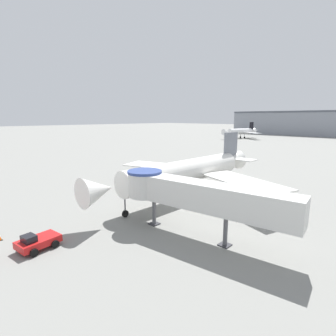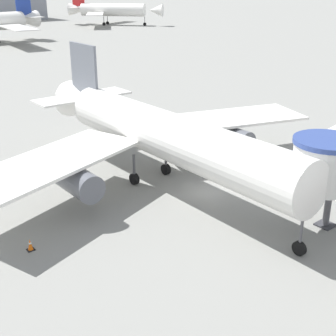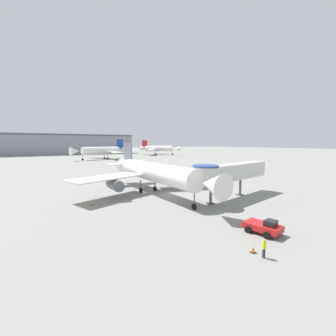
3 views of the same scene
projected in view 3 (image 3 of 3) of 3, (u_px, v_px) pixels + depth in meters
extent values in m
plane|color=gray|center=(168.00, 195.00, 42.50)|extent=(800.00, 800.00, 0.00)
cylinder|color=white|center=(155.00, 172.00, 42.48)|extent=(3.63, 23.93, 3.57)
cone|color=white|center=(213.00, 185.00, 29.67)|extent=(3.58, 3.94, 3.57)
cone|color=white|center=(128.00, 166.00, 53.50)|extent=(3.58, 5.37, 3.57)
cube|color=white|center=(106.00, 177.00, 40.27)|extent=(14.45, 9.19, 0.22)
cube|color=white|center=(183.00, 171.00, 49.48)|extent=(14.46, 9.24, 0.22)
cube|color=slate|center=(128.00, 153.00, 52.92)|extent=(0.25, 4.32, 4.64)
cube|color=white|center=(127.00, 164.00, 53.65)|extent=(9.17, 3.04, 0.18)
cylinder|color=#565960|center=(115.00, 185.00, 39.85)|extent=(1.97, 4.32, 1.96)
cylinder|color=#565960|center=(182.00, 178.00, 47.90)|extent=(1.97, 4.32, 1.96)
cylinder|color=#4C4C51|center=(194.00, 200.00, 33.12)|extent=(0.18, 0.18, 2.05)
cylinder|color=black|center=(194.00, 207.00, 33.24)|extent=(0.26, 0.90, 0.90)
cylinder|color=#4C4C51|center=(141.00, 185.00, 44.42)|extent=(0.22, 0.22, 2.05)
cylinder|color=black|center=(141.00, 190.00, 44.54)|extent=(0.40, 0.90, 0.90)
cylinder|color=#4C4C51|center=(155.00, 184.00, 46.16)|extent=(0.22, 0.22, 2.05)
cylinder|color=black|center=(155.00, 189.00, 46.27)|extent=(0.40, 0.90, 0.90)
cube|color=silver|center=(236.00, 171.00, 40.85)|extent=(17.58, 5.25, 2.80)
cylinder|color=silver|center=(206.00, 176.00, 35.08)|extent=(3.90, 3.90, 2.80)
cylinder|color=navy|center=(206.00, 166.00, 34.90)|extent=(4.10, 4.09, 0.30)
cylinder|color=#56565B|center=(211.00, 194.00, 36.34)|extent=(0.44, 0.44, 3.29)
cube|color=#333338|center=(210.00, 203.00, 36.52)|extent=(1.10, 1.10, 0.12)
cylinder|color=#56565B|center=(240.00, 186.00, 42.34)|extent=(0.44, 0.44, 3.29)
cube|color=#333338|center=(240.00, 195.00, 42.52)|extent=(1.10, 1.10, 0.12)
cube|color=red|center=(263.00, 227.00, 24.56)|extent=(2.69, 4.04, 0.68)
cube|color=black|center=(271.00, 223.00, 23.85)|extent=(1.44, 1.23, 0.61)
cylinder|color=black|center=(267.00, 235.00, 23.09)|extent=(0.45, 0.80, 0.76)
cylinder|color=black|center=(276.00, 230.00, 24.55)|extent=(0.45, 0.80, 0.76)
cylinder|color=black|center=(248.00, 230.00, 24.65)|extent=(0.45, 0.80, 0.76)
cylinder|color=black|center=(258.00, 225.00, 26.10)|extent=(0.45, 0.80, 0.76)
cube|color=black|center=(253.00, 252.00, 20.23)|extent=(0.45, 0.45, 0.04)
cone|color=orange|center=(253.00, 249.00, 20.19)|extent=(0.31, 0.31, 0.71)
cylinder|color=white|center=(253.00, 248.00, 20.18)|extent=(0.17, 0.17, 0.08)
cube|color=black|center=(92.00, 205.00, 35.49)|extent=(0.45, 0.45, 0.04)
cone|color=orange|center=(92.00, 203.00, 35.45)|extent=(0.31, 0.31, 0.70)
cylinder|color=white|center=(92.00, 202.00, 35.44)|extent=(0.17, 0.17, 0.08)
cylinder|color=#1E2338|center=(265.00, 253.00, 19.31)|extent=(0.12, 0.12, 0.81)
cylinder|color=#1E2338|center=(263.00, 253.00, 19.26)|extent=(0.12, 0.12, 0.81)
cube|color=#D1E019|center=(264.00, 245.00, 19.20)|extent=(0.36, 0.27, 0.64)
sphere|color=tan|center=(264.00, 240.00, 19.15)|extent=(0.22, 0.22, 0.22)
cylinder|color=white|center=(101.00, 151.00, 132.93)|extent=(23.62, 9.04, 4.39)
cone|color=white|center=(75.00, 151.00, 121.88)|extent=(5.62, 5.28, 4.39)
cone|color=white|center=(120.00, 150.00, 142.14)|extent=(7.34, 5.64, 4.39)
cube|color=white|center=(98.00, 151.00, 142.74)|extent=(13.09, 17.22, 0.22)
cube|color=white|center=(116.00, 152.00, 127.90)|extent=(7.31, 17.18, 0.22)
cube|color=navy|center=(120.00, 144.00, 141.47)|extent=(4.45, 1.15, 5.70)
cube|color=white|center=(121.00, 149.00, 142.28)|extent=(5.40, 11.74, 0.18)
cylinder|color=#4C4C51|center=(82.00, 157.00, 125.18)|extent=(0.18, 0.18, 2.52)
cylinder|color=black|center=(83.00, 159.00, 125.32)|extent=(1.13, 0.48, 1.10)
cylinder|color=#4C4C51|center=(104.00, 156.00, 136.75)|extent=(0.22, 0.22, 2.52)
cylinder|color=black|center=(104.00, 158.00, 136.89)|extent=(1.16, 0.62, 1.10)
cylinder|color=#4C4C51|center=(108.00, 156.00, 133.96)|extent=(0.22, 0.22, 2.52)
cylinder|color=black|center=(108.00, 158.00, 134.11)|extent=(1.16, 0.62, 1.10)
cylinder|color=white|center=(159.00, 148.00, 183.26)|extent=(17.87, 20.49, 4.31)
cone|color=white|center=(177.00, 149.00, 178.57)|extent=(6.33, 6.39, 4.31)
cone|color=white|center=(144.00, 148.00, 187.18)|extent=(7.42, 7.73, 4.31)
cube|color=white|center=(151.00, 150.00, 174.91)|extent=(12.97, 15.98, 0.22)
cube|color=white|center=(159.00, 149.00, 193.65)|extent=(16.41, 10.71, 0.22)
cube|color=#B21E1E|center=(145.00, 144.00, 186.65)|extent=(3.00, 3.59, 5.60)
cube|color=white|center=(144.00, 147.00, 187.19)|extent=(10.12, 9.07, 0.18)
cylinder|color=#4C4C51|center=(172.00, 153.00, 180.19)|extent=(0.18, 0.18, 2.48)
cylinder|color=black|center=(172.00, 154.00, 180.32)|extent=(0.90, 1.02, 1.10)
cylinder|color=#4C4C51|center=(155.00, 153.00, 182.68)|extent=(0.22, 0.22, 2.48)
cylinder|color=black|center=(155.00, 154.00, 182.81)|extent=(1.01, 1.10, 1.10)
cylinder|color=#4C4C51|center=(156.00, 152.00, 186.35)|extent=(0.22, 0.22, 2.48)
cylinder|color=black|center=(156.00, 154.00, 186.48)|extent=(1.01, 1.10, 1.10)
cube|color=gray|center=(37.00, 145.00, 180.81)|extent=(153.16, 27.05, 15.79)
cube|color=#4C515B|center=(37.00, 135.00, 179.85)|extent=(153.16, 27.59, 1.20)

